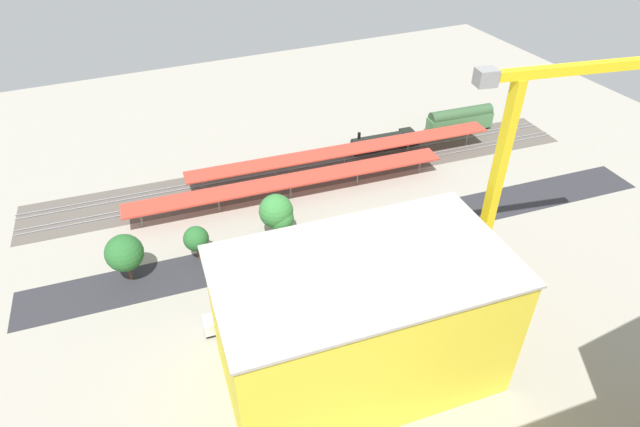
% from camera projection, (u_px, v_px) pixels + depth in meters
% --- Properties ---
extents(ground_plane, '(187.89, 187.89, 0.00)m').
position_uv_depth(ground_plane, '(356.00, 223.00, 98.79)').
color(ground_plane, '#9E998C').
rests_on(ground_plane, ground).
extents(rail_bed, '(118.10, 22.21, 0.01)m').
position_uv_depth(rail_bed, '(314.00, 171.00, 113.87)').
color(rail_bed, '#5B544C').
rests_on(rail_bed, ground).
extents(street_asphalt, '(117.78, 17.99, 0.01)m').
position_uv_depth(street_asphalt, '(365.00, 233.00, 96.39)').
color(street_asphalt, '#2D2D33').
rests_on(street_asphalt, ground).
extents(track_rails, '(117.09, 15.81, 0.12)m').
position_uv_depth(track_rails, '(313.00, 170.00, 113.76)').
color(track_rails, '#9E9EA8').
rests_on(track_rails, ground).
extents(platform_canopy_near, '(63.77, 9.66, 4.20)m').
position_uv_depth(platform_canopy_near, '(290.00, 181.00, 103.34)').
color(platform_canopy_near, '#C63D2D').
rests_on(platform_canopy_near, ground).
extents(platform_canopy_far, '(67.59, 9.82, 4.49)m').
position_uv_depth(platform_canopy_far, '(345.00, 150.00, 112.41)').
color(platform_canopy_far, '#C63D2D').
rests_on(platform_canopy_far, ground).
extents(locomotive, '(16.56, 3.90, 5.06)m').
position_uv_depth(locomotive, '(386.00, 141.00, 120.97)').
color(locomotive, black).
rests_on(locomotive, ground).
extents(passenger_coach, '(16.81, 4.41, 6.15)m').
position_uv_depth(passenger_coach, '(460.00, 119.00, 126.69)').
color(passenger_coach, black).
rests_on(passenger_coach, ground).
extents(parked_car_0, '(4.35, 2.35, 1.69)m').
position_uv_depth(parked_car_0, '(451.00, 217.00, 99.11)').
color(parked_car_0, black).
rests_on(parked_car_0, ground).
extents(parked_car_1, '(4.56, 2.19, 1.80)m').
position_uv_depth(parked_car_1, '(421.00, 227.00, 96.65)').
color(parked_car_1, black).
rests_on(parked_car_1, ground).
extents(parked_car_2, '(4.44, 2.11, 1.72)m').
position_uv_depth(parked_car_2, '(386.00, 236.00, 94.44)').
color(parked_car_2, black).
rests_on(parked_car_2, ground).
extents(parked_car_3, '(4.63, 2.11, 1.75)m').
position_uv_depth(parked_car_3, '(343.00, 251.00, 91.09)').
color(parked_car_3, black).
rests_on(parked_car_3, ground).
extents(construction_building, '(36.02, 21.68, 18.73)m').
position_uv_depth(construction_building, '(361.00, 323.00, 66.64)').
color(construction_building, yellow).
rests_on(construction_building, ground).
extents(construction_roof_slab, '(36.67, 22.33, 0.40)m').
position_uv_depth(construction_roof_slab, '(364.00, 266.00, 60.99)').
color(construction_roof_slab, '#B7B2A8').
rests_on(construction_roof_slab, construction_building).
extents(tower_crane, '(29.66, 7.12, 37.46)m').
position_uv_depth(tower_crane, '(517.00, 172.00, 70.61)').
color(tower_crane, gray).
rests_on(tower_crane, ground).
extents(box_truck_0, '(10.20, 2.66, 3.18)m').
position_uv_depth(box_truck_0, '(343.00, 282.00, 83.84)').
color(box_truck_0, black).
rests_on(box_truck_0, ground).
extents(box_truck_1, '(9.16, 3.25, 3.18)m').
position_uv_depth(box_truck_1, '(236.00, 319.00, 77.49)').
color(box_truck_1, black).
rests_on(box_truck_1, ground).
extents(box_truck_2, '(9.59, 3.84, 3.12)m').
position_uv_depth(box_truck_2, '(385.00, 265.00, 87.11)').
color(box_truck_2, black).
rests_on(box_truck_2, ground).
extents(street_tree_0, '(6.04, 6.04, 8.88)m').
position_uv_depth(street_tree_0, '(276.00, 211.00, 91.99)').
color(street_tree_0, brown).
rests_on(street_tree_0, ground).
extents(street_tree_1, '(4.27, 4.27, 6.48)m').
position_uv_depth(street_tree_1, '(196.00, 239.00, 88.25)').
color(street_tree_1, brown).
rests_on(street_tree_1, ground).
extents(street_tree_2, '(4.70, 4.70, 7.16)m').
position_uv_depth(street_tree_2, '(281.00, 218.00, 92.13)').
color(street_tree_2, brown).
rests_on(street_tree_2, ground).
extents(street_tree_3, '(6.02, 6.02, 8.60)m').
position_uv_depth(street_tree_3, '(124.00, 253.00, 83.38)').
color(street_tree_3, brown).
rests_on(street_tree_3, ground).
extents(traffic_light, '(0.50, 0.36, 6.01)m').
position_uv_depth(traffic_light, '(305.00, 249.00, 86.57)').
color(traffic_light, '#333333').
rests_on(traffic_light, ground).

